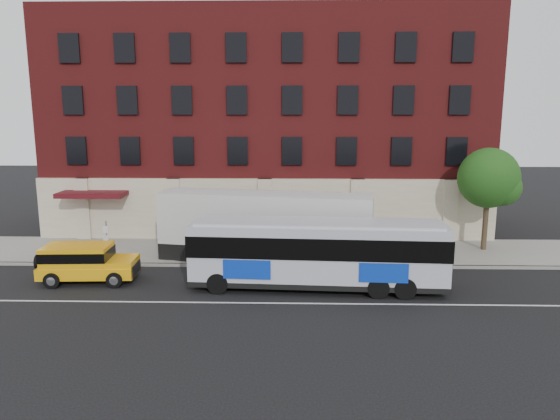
{
  "coord_description": "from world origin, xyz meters",
  "views": [
    {
      "loc": [
        1.83,
        -21.35,
        8.41
      ],
      "look_at": [
        1.14,
        5.5,
        3.3
      ],
      "focal_mm": 33.08,
      "sensor_mm": 36.0,
      "label": 1
    }
  ],
  "objects_px": {
    "sign_pole": "(107,240)",
    "city_bus": "(317,252)",
    "street_tree": "(489,180)",
    "shipping_container": "(265,229)",
    "yellow_suv": "(84,261)"
  },
  "relations": [
    {
      "from": "city_bus",
      "to": "yellow_suv",
      "type": "distance_m",
      "value": 11.67
    },
    {
      "from": "yellow_suv",
      "to": "sign_pole",
      "type": "bearing_deg",
      "value": 87.79
    },
    {
      "from": "yellow_suv",
      "to": "shipping_container",
      "type": "distance_m",
      "value": 9.64
    },
    {
      "from": "sign_pole",
      "to": "city_bus",
      "type": "bearing_deg",
      "value": -17.38
    },
    {
      "from": "yellow_suv",
      "to": "shipping_container",
      "type": "relative_size",
      "value": 0.41
    },
    {
      "from": "sign_pole",
      "to": "street_tree",
      "type": "bearing_deg",
      "value": 8.61
    },
    {
      "from": "sign_pole",
      "to": "shipping_container",
      "type": "relative_size",
      "value": 0.21
    },
    {
      "from": "sign_pole",
      "to": "yellow_suv",
      "type": "relative_size",
      "value": 0.5
    },
    {
      "from": "street_tree",
      "to": "shipping_container",
      "type": "distance_m",
      "value": 13.75
    },
    {
      "from": "city_bus",
      "to": "yellow_suv",
      "type": "bearing_deg",
      "value": 176.58
    },
    {
      "from": "street_tree",
      "to": "city_bus",
      "type": "xyz_separation_m",
      "value": [
        -10.53,
        -6.94,
        -2.57
      ]
    },
    {
      "from": "city_bus",
      "to": "yellow_suv",
      "type": "xyz_separation_m",
      "value": [
        -11.63,
        0.69,
        -0.76
      ]
    },
    {
      "from": "sign_pole",
      "to": "city_bus",
      "type": "xyz_separation_m",
      "value": [
        11.51,
        -3.6,
        0.39
      ]
    },
    {
      "from": "sign_pole",
      "to": "city_bus",
      "type": "relative_size",
      "value": 0.2
    },
    {
      "from": "street_tree",
      "to": "city_bus",
      "type": "height_order",
      "value": "street_tree"
    }
  ]
}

